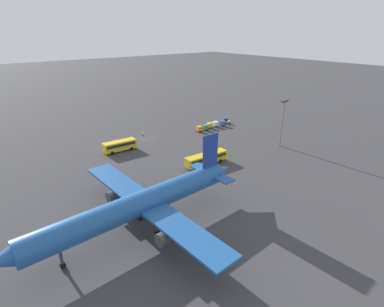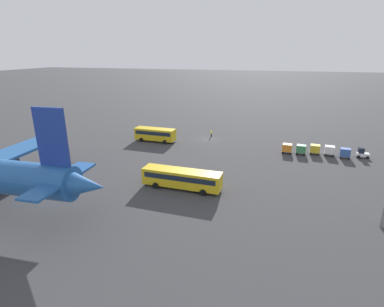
# 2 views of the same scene
# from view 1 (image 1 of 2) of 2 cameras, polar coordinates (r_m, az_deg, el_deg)

# --- Properties ---
(ground_plane) EXTENTS (600.00, 600.00, 0.00)m
(ground_plane) POSITION_cam_1_polar(r_m,az_deg,el_deg) (104.49, -8.79, 2.89)
(ground_plane) COLOR #38383A
(airplane) EXTENTS (47.88, 41.41, 15.06)m
(airplane) POSITION_cam_1_polar(r_m,az_deg,el_deg) (55.50, -9.82, -9.49)
(airplane) COLOR #1E5193
(airplane) RESTS_ON ground
(shuttle_bus_near) EXTENTS (10.15, 3.59, 3.23)m
(shuttle_bus_near) POSITION_cam_1_polar(r_m,az_deg,el_deg) (94.33, -13.61, 1.56)
(shuttle_bus_near) COLOR gold
(shuttle_bus_near) RESTS_ON ground
(shuttle_bus_far) EXTENTS (12.98, 3.64, 3.09)m
(shuttle_bus_far) POSITION_cam_1_polar(r_m,az_deg,el_deg) (82.75, 2.72, -0.88)
(shuttle_bus_far) COLOR gold
(shuttle_bus_far) RESTS_ON ground
(baggage_tug) EXTENTS (2.42, 1.65, 2.10)m
(baggage_tug) POSITION_cam_1_polar(r_m,az_deg,el_deg) (120.26, 6.59, 6.13)
(baggage_tug) COLOR white
(baggage_tug) RESTS_ON ground
(worker_person) EXTENTS (0.38, 0.38, 1.74)m
(worker_person) POSITION_cam_1_polar(r_m,az_deg,el_deg) (106.45, -9.36, 3.73)
(worker_person) COLOR #1E1E2D
(worker_person) RESTS_ON ground
(cargo_cart_blue) EXTENTS (2.17, 1.89, 2.06)m
(cargo_cart_blue) POSITION_cam_1_polar(r_m,az_deg,el_deg) (116.95, 5.81, 5.81)
(cargo_cart_blue) COLOR #38383D
(cargo_cart_blue) RESTS_ON ground
(cargo_cart_white) EXTENTS (2.17, 1.89, 2.06)m
(cargo_cart_white) POSITION_cam_1_polar(r_m,az_deg,el_deg) (115.66, 4.47, 5.67)
(cargo_cart_white) COLOR #38383D
(cargo_cart_white) RESTS_ON ground
(cargo_cart_yellow) EXTENTS (2.17, 1.89, 2.06)m
(cargo_cart_yellow) POSITION_cam_1_polar(r_m,az_deg,el_deg) (113.86, 3.36, 5.42)
(cargo_cart_yellow) COLOR #38383D
(cargo_cart_yellow) RESTS_ON ground
(cargo_cart_green) EXTENTS (2.17, 1.89, 2.06)m
(cargo_cart_green) POSITION_cam_1_polar(r_m,az_deg,el_deg) (111.36, 2.57, 5.04)
(cargo_cart_green) COLOR #38383D
(cargo_cart_green) RESTS_ON ground
(cargo_cart_orange) EXTENTS (2.17, 1.89, 2.06)m
(cargo_cart_orange) POSITION_cam_1_polar(r_m,az_deg,el_deg) (109.58, 1.42, 4.76)
(cargo_cart_orange) COLOR #38383D
(cargo_cart_orange) RESTS_ON ground
(light_pole) EXTENTS (2.80, 0.70, 15.00)m
(light_pole) POSITION_cam_1_polar(r_m,az_deg,el_deg) (97.59, 16.90, 6.55)
(light_pole) COLOR slate
(light_pole) RESTS_ON ground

